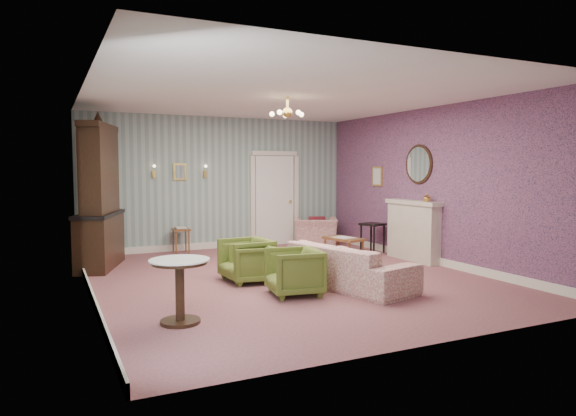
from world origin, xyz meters
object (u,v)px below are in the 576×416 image
dresser (99,192)px  side_table_black (372,238)px  wingback_chair (316,227)px  fireplace (413,230)px  pedestal_table (180,291)px  olive_chair_a (294,270)px  olive_chair_b (252,262)px  olive_chair_c (246,258)px  coffee_table (344,248)px  sofa_chintz (345,258)px

dresser → side_table_black: 5.45m
wingback_chair → dresser: bearing=35.6°
wingback_chair → fireplace: size_ratio=0.69×
fireplace → pedestal_table: size_ratio=1.87×
olive_chair_a → olive_chair_b: 1.02m
side_table_black → wingback_chair: bearing=107.9°
dresser → olive_chair_c: bearing=-28.1°
wingback_chair → fireplace: fireplace is taller
coffee_table → fireplace: bearing=-35.4°
wingback_chair → pedestal_table: (-4.30, -4.72, -0.05)m
coffee_table → sofa_chintz: bearing=-121.0°
olive_chair_b → olive_chair_c: olive_chair_c is taller
olive_chair_a → olive_chair_b: olive_chair_a is taller
olive_chair_a → olive_chair_c: bearing=-157.8°
fireplace → coffee_table: bearing=144.6°
fireplace → olive_chair_c: bearing=-174.8°
sofa_chintz → wingback_chair: (1.63, 3.94, -0.01)m
olive_chair_a → fireplace: fireplace is taller
olive_chair_c → fireplace: size_ratio=0.53×
wingback_chair → dresser: (-4.79, -0.80, 0.93)m
olive_chair_a → olive_chair_c: (-0.28, 1.15, 0.01)m
olive_chair_b → sofa_chintz: bearing=63.2°
olive_chair_a → pedestal_table: 1.87m
olive_chair_c → side_table_black: olive_chair_c is taller
fireplace → side_table_black: size_ratio=2.22×
fireplace → coffee_table: fireplace is taller
pedestal_table → sofa_chintz: bearing=16.2°
olive_chair_b → side_table_black: bearing=124.2°
olive_chair_b → coffee_table: (2.43, 1.25, -0.12)m
wingback_chair → coffee_table: 1.89m
olive_chair_c → coffee_table: olive_chair_c is taller
fireplace → pedestal_table: bearing=-157.2°
olive_chair_a → dresser: size_ratio=0.27×
olive_chair_c → sofa_chintz: (1.20, -1.01, 0.06)m
olive_chair_a → dresser: 4.10m
olive_chair_b → dresser: dresser is taller
coffee_table → pedestal_table: pedestal_table is taller
olive_chair_a → side_table_black: olive_chair_a is taller
sofa_chintz → pedestal_table: sofa_chintz is taller
olive_chair_b → pedestal_table: 2.22m
sofa_chintz → coffee_table: 2.46m
sofa_chintz → dresser: size_ratio=0.81×
side_table_black → olive_chair_b: bearing=-155.1°
olive_chair_c → pedestal_table: 2.32m
wingback_chair → dresser: 4.95m
olive_chair_a → sofa_chintz: 0.93m
wingback_chair → dresser: size_ratio=0.36×
olive_chair_b → sofa_chintz: size_ratio=0.30×
fireplace → side_table_black: (-0.21, 1.05, -0.26)m
sofa_chintz → olive_chair_a: bearing=84.2°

